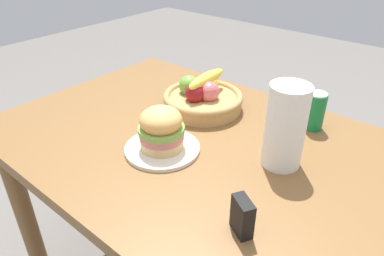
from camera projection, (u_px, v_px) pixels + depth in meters
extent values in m
cube|color=brown|center=(207.00, 149.00, 1.10)|extent=(1.40, 0.90, 0.04)
cylinder|color=brown|center=(24.00, 212.00, 1.39)|extent=(0.07, 0.07, 0.71)
cylinder|color=brown|center=(156.00, 136.00, 1.88)|extent=(0.07, 0.07, 0.71)
cylinder|color=silver|center=(162.00, 148.00, 1.06)|extent=(0.23, 0.23, 0.01)
cylinder|color=#E5BC75|center=(162.00, 143.00, 1.05)|extent=(0.13, 0.13, 0.03)
cylinder|color=#C67075|center=(162.00, 135.00, 1.04)|extent=(0.13, 0.13, 0.02)
cylinder|color=#84A84C|center=(161.00, 129.00, 1.03)|extent=(0.14, 0.14, 0.02)
ellipsoid|color=#EAAD5D|center=(161.00, 120.00, 1.01)|extent=(0.12, 0.12, 0.08)
cylinder|color=#147238|center=(315.00, 111.00, 1.15)|extent=(0.07, 0.07, 0.12)
cylinder|color=silver|center=(318.00, 94.00, 1.12)|extent=(0.06, 0.06, 0.00)
cylinder|color=tan|center=(203.00, 103.00, 1.29)|extent=(0.28, 0.28, 0.05)
torus|color=tan|center=(203.00, 96.00, 1.27)|extent=(0.29, 0.29, 0.02)
sphere|color=#D16066|center=(209.00, 92.00, 1.24)|extent=(0.07, 0.07, 0.07)
sphere|color=gold|center=(208.00, 85.00, 1.29)|extent=(0.08, 0.08, 0.08)
sphere|color=#6BAD38|center=(189.00, 85.00, 1.29)|extent=(0.07, 0.07, 0.07)
sphere|color=maroon|center=(195.00, 93.00, 1.23)|extent=(0.07, 0.07, 0.07)
ellipsoid|color=yellow|center=(207.00, 79.00, 1.26)|extent=(0.06, 0.20, 0.05)
cylinder|color=white|center=(285.00, 127.00, 0.95)|extent=(0.11, 0.11, 0.24)
cube|color=black|center=(242.00, 216.00, 0.76)|extent=(0.07, 0.06, 0.09)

